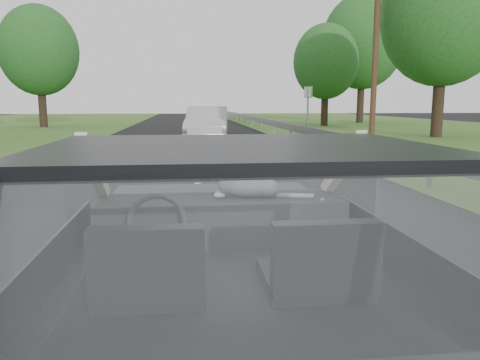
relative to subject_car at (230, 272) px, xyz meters
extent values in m
cube|color=black|center=(0.00, 0.00, 0.00)|extent=(1.80, 4.00, 1.45)
cube|color=black|center=(0.00, 0.62, 0.12)|extent=(1.58, 0.45, 0.30)
cube|color=black|center=(-0.40, -0.29, 0.16)|extent=(0.50, 0.72, 0.42)
cube|color=black|center=(0.40, -0.29, 0.16)|extent=(0.50, 0.72, 0.42)
torus|color=black|center=(-0.40, 0.33, 0.20)|extent=(0.36, 0.36, 0.04)
ellipsoid|color=#9C9C9C|center=(0.19, 0.63, 0.35)|extent=(0.52, 0.23, 0.23)
cube|color=gray|center=(4.30, 10.00, -0.15)|extent=(0.05, 90.00, 0.32)
imported|color=#BCBCBC|center=(0.65, 16.33, 0.01)|extent=(2.19, 4.64, 1.48)
cube|color=#1E7029|center=(6.31, 22.31, 0.52)|extent=(0.25, 1.00, 2.49)
cylinder|color=#522D1C|center=(8.34, 18.46, 3.36)|extent=(0.30, 0.30, 8.18)
camera|label=1|loc=(-0.22, -2.37, 0.89)|focal=35.00mm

